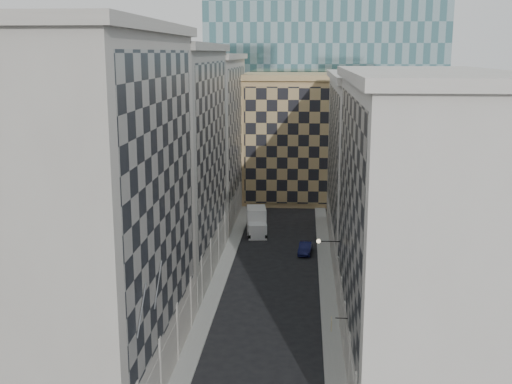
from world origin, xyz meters
The scene contains 14 objects.
sidewalk_west centered at (-5.25, 30.00, 0.07)m, with size 1.50×100.00×0.15m, color gray.
sidewalk_east centered at (5.25, 30.00, 0.07)m, with size 1.50×100.00×0.15m, color gray.
bldg_left_a centered at (-10.88, 11.00, 11.82)m, with size 10.80×22.80×23.70m.
bldg_left_b centered at (-10.88, 33.00, 11.32)m, with size 10.80×22.80×22.70m.
bldg_left_c centered at (-10.88, 55.00, 10.83)m, with size 10.80×22.80×21.70m.
bldg_right_a centered at (10.88, 15.00, 10.32)m, with size 10.80×26.80×20.70m.
bldg_right_b centered at (10.89, 42.00, 9.85)m, with size 10.80×28.80×19.70m.
tan_block centered at (2.00, 67.90, 9.44)m, with size 16.80×14.80×18.80m.
church_tower centered at (0.00, 82.00, 26.95)m, with size 7.20×7.20×51.50m.
flagpoles_left centered at (-5.90, 6.00, 8.00)m, with size 0.10×6.33×2.33m.
bracket_lamp centered at (4.38, 24.00, 6.20)m, with size 1.98×0.36×0.36m.
box_truck centered at (-2.85, 47.56, 1.35)m, with size 2.97×5.89×3.10m.
dark_car centered at (3.16, 39.92, 0.64)m, with size 1.35×3.86×1.27m, color #10133D.
shop_sign centered at (4.95, 12.46, 3.83)m, with size 1.19×0.78×0.87m.
Camera 1 is at (2.88, -28.42, 21.84)m, focal length 45.00 mm.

